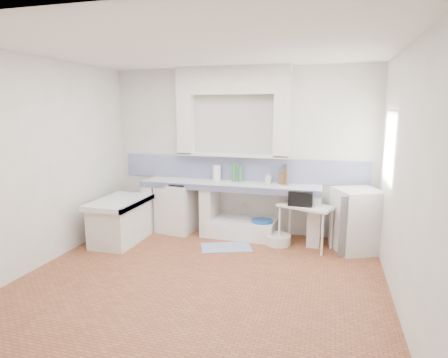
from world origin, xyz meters
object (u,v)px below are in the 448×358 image
(stove, at_px, (177,207))
(side_table, at_px, (305,226))
(fridge, at_px, (357,220))
(sink, at_px, (242,228))

(stove, height_order, side_table, stove)
(side_table, xyz_separation_m, fridge, (0.75, 0.07, 0.14))
(stove, height_order, fridge, fridge)
(stove, bearing_deg, side_table, 3.03)
(stove, distance_m, sink, 1.20)
(sink, bearing_deg, side_table, -10.10)
(stove, relative_size, sink, 0.77)
(stove, relative_size, side_table, 1.06)
(sink, distance_m, fridge, 1.84)
(stove, bearing_deg, fridge, 5.75)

